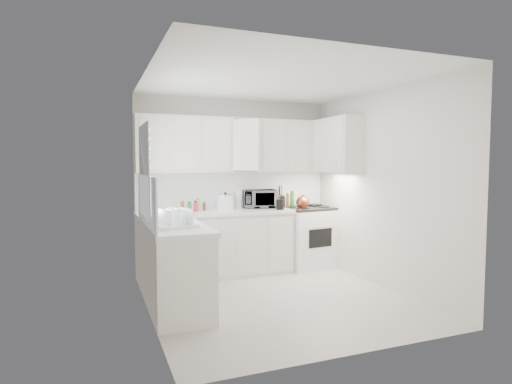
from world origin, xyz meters
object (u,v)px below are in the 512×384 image
stove (308,229)px  tea_kettle (303,201)px  rice_cooker (225,201)px  dish_rack (175,217)px  microwave (260,197)px  utensil_crock (280,197)px

stove → tea_kettle: 0.51m
rice_cooker → dish_rack: rice_cooker is taller
microwave → dish_rack: microwave is taller
tea_kettle → rice_cooker: 1.18m
dish_rack → utensil_crock: bearing=17.8°
tea_kettle → rice_cooker: size_ratio=0.97×
microwave → utensil_crock: bearing=-52.1°
stove → dish_rack: bearing=-156.7°
tea_kettle → microwave: (-0.59, 0.30, 0.07)m
utensil_crock → microwave: bearing=116.0°
tea_kettle → dish_rack: size_ratio=0.59×
tea_kettle → microwave: size_ratio=0.49×
stove → rice_cooker: (-1.33, 0.11, 0.47)m
utensil_crock → dish_rack: (-1.77, -1.19, -0.07)m
tea_kettle → microwave: bearing=147.5°
tea_kettle → rice_cooker: bearing=161.5°
tea_kettle → dish_rack: bearing=-155.4°
tea_kettle → rice_cooker: (-1.15, 0.27, 0.02)m
stove → tea_kettle: stove is taller
rice_cooker → dish_rack: size_ratio=0.61×
stove → rice_cooker: 1.41m
microwave → dish_rack: bearing=-123.8°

